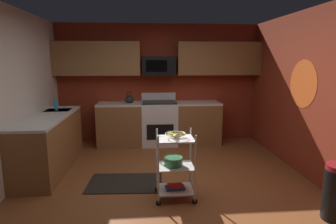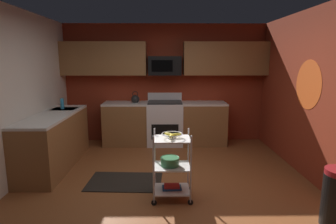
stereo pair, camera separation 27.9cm
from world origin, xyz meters
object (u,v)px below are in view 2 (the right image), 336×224
kettle (135,99)px  dish_soap_bottle (62,104)px  fruit_bowl (172,135)px  oven_range (165,122)px  rolling_cart (172,166)px  mixing_bowl_large (170,161)px  microwave (165,66)px  book_stack (172,187)px

kettle → dish_soap_bottle: (-1.29, -0.78, 0.02)m
fruit_bowl → kettle: 2.59m
fruit_bowl → kettle: (-0.72, 2.49, 0.12)m
oven_range → rolling_cart: size_ratio=1.20×
oven_range → dish_soap_bottle: 2.15m
rolling_cart → kettle: size_ratio=3.47×
rolling_cart → mixing_bowl_large: bearing=180.0°
microwave → book_stack: size_ratio=2.68×
oven_range → book_stack: (0.08, -2.49, -0.32)m
dish_soap_bottle → oven_range: bearing=22.1°
rolling_cart → mixing_bowl_large: size_ratio=3.63×
microwave → dish_soap_bottle: (-1.92, -0.89, -0.68)m
mixing_bowl_large → kettle: size_ratio=0.95×
rolling_cart → mixing_bowl_large: (-0.03, 0.00, 0.07)m
microwave → rolling_cart: microwave is taller
microwave → dish_soap_bottle: bearing=-155.2°
kettle → rolling_cart: bearing=-73.9°
microwave → fruit_bowl: bearing=-88.3°
mixing_bowl_large → oven_range: bearing=91.2°
kettle → book_stack: bearing=-73.9°
rolling_cart → oven_range: bearing=91.8°
microwave → kettle: 0.96m
mixing_bowl_large → book_stack: 0.36m
rolling_cart → fruit_bowl: rolling_cart is taller
mixing_bowl_large → dish_soap_bottle: dish_soap_bottle is taller
fruit_bowl → book_stack: size_ratio=1.04×
dish_soap_bottle → kettle: bearing=31.2°
microwave → dish_soap_bottle: microwave is taller
fruit_bowl → book_stack: bearing=-85.2°
rolling_cart → book_stack: 0.30m
oven_range → rolling_cart: bearing=-88.2°
microwave → fruit_bowl: microwave is taller
fruit_bowl → book_stack: 0.72m
rolling_cart → dish_soap_bottle: 2.70m
rolling_cart → dish_soap_bottle: dish_soap_bottle is taller
microwave → kettle: microwave is taller
microwave → kettle: (-0.64, -0.11, -0.70)m
oven_range → rolling_cart: 2.49m
rolling_cart → kettle: 2.65m
fruit_bowl → kettle: size_ratio=1.03×
oven_range → fruit_bowl: (0.08, -2.49, 0.40)m
oven_range → dish_soap_bottle: dish_soap_bottle is taller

